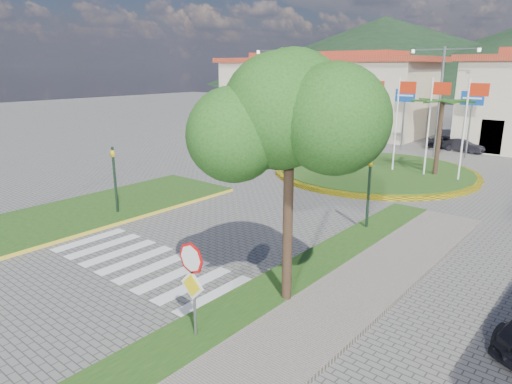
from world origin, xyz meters
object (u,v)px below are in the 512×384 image
Objects in this scene: car_dark_b at (464,145)px; white_van at (375,134)px; stop_sign at (192,276)px; deciduous_tree at (290,124)px; roundabout_island at (374,171)px; car_dark_a at (446,142)px.

white_van is at bearing 94.17° from car_dark_b.
car_dark_b is at bearing 95.03° from stop_sign.
deciduous_tree is at bearing 78.82° from stop_sign.
roundabout_island is 3.94× the size of car_dark_b.
car_dark_b is (2.11, 11.63, 0.36)m from roundabout_island.
stop_sign is at bearing -101.18° from deciduous_tree.
deciduous_tree is (5.50, -17.00, 5.00)m from roundabout_island.
deciduous_tree reaches higher than car_dark_a.
deciduous_tree reaches higher than white_van.
car_dark_a is at bearing 73.46° from car_dark_b.
stop_sign is 0.82× the size of car_dark_b.
white_van reaches higher than car_dark_a.
stop_sign is 0.84× the size of car_dark_a.
deciduous_tree is 30.30m from car_dark_a.
white_van is at bearing 108.59° from stop_sign.
deciduous_tree reaches higher than car_dark_b.
roundabout_island is 1.87× the size of deciduous_tree.
car_dark_a is at bearing -72.77° from white_van.
deciduous_tree reaches higher than stop_sign.
white_van is 1.32× the size of car_dark_b.
roundabout_island is 18.55m from deciduous_tree.
deciduous_tree is 1.60× the size of white_van.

